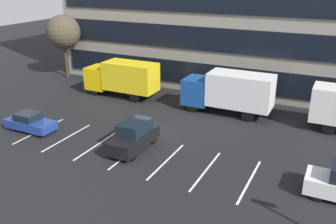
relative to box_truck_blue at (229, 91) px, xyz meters
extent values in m
plane|color=black|center=(-3.72, -6.62, -2.07)|extent=(120.00, 120.00, 0.00)
cube|color=black|center=(-3.72, 4.32, -0.09)|extent=(34.31, 0.16, 2.30)
cube|color=black|center=(-3.72, 4.32, 3.51)|extent=(34.31, 0.16, 2.30)
cube|color=black|center=(-3.72, 4.32, 7.11)|extent=(34.31, 0.16, 2.30)
cube|color=silver|center=(-12.12, -10.35, -2.07)|extent=(0.14, 5.40, 0.01)
cube|color=silver|center=(-9.32, -10.35, -2.07)|extent=(0.14, 5.40, 0.01)
cube|color=silver|center=(-6.52, -10.35, -2.07)|extent=(0.14, 5.40, 0.01)
cube|color=silver|center=(-3.72, -10.35, -2.07)|extent=(0.14, 5.40, 0.01)
cube|color=silver|center=(-0.92, -10.35, -2.07)|extent=(0.14, 5.40, 0.01)
cube|color=silver|center=(1.88, -10.35, -2.07)|extent=(0.14, 5.40, 0.01)
cube|color=silver|center=(4.68, -10.35, -2.07)|extent=(0.14, 5.40, 0.01)
cube|color=#194799|center=(-2.89, 0.00, -0.39)|extent=(2.32, 2.53, 2.32)
cube|color=black|center=(-4.03, 0.00, 0.07)|extent=(0.06, 2.12, 1.02)
cube|color=white|center=(1.01, 0.00, 0.19)|extent=(5.47, 2.63, 2.84)
cube|color=black|center=(-4.10, 0.00, -1.39)|extent=(0.21, 2.53, 0.42)
cylinder|color=black|center=(-2.89, -1.09, -1.55)|extent=(1.05, 0.32, 1.05)
cylinder|color=black|center=(-2.89, 1.09, -1.55)|extent=(1.05, 0.32, 1.05)
cylinder|color=black|center=(2.10, -1.09, -1.55)|extent=(1.05, 0.32, 1.05)
cylinder|color=black|center=(2.10, 1.09, -1.55)|extent=(1.05, 0.32, 1.05)
cube|color=yellow|center=(-13.68, -0.07, -0.46)|extent=(2.21, 2.42, 2.21)
cube|color=black|center=(-14.77, -0.07, -0.02)|extent=(0.06, 2.03, 0.97)
cube|color=yellow|center=(-9.96, -0.07, 0.09)|extent=(5.24, 2.52, 2.72)
cube|color=black|center=(-14.84, -0.07, -1.42)|extent=(0.20, 2.42, 0.40)
cylinder|color=black|center=(-13.68, -1.11, -1.57)|extent=(1.01, 0.30, 1.01)
cylinder|color=black|center=(-13.68, 0.97, -1.57)|extent=(1.01, 0.30, 1.01)
cylinder|color=black|center=(-8.91, -1.11, -1.57)|extent=(1.01, 0.30, 1.01)
cylinder|color=black|center=(-8.91, 0.97, -1.57)|extent=(1.01, 0.30, 1.01)
cylinder|color=black|center=(8.35, 1.12, -1.57)|extent=(1.00, 0.30, 1.00)
cylinder|color=black|center=(8.35, -0.94, -1.57)|extent=(1.00, 0.30, 1.00)
cube|color=navy|center=(-12.75, -10.56, -1.52)|extent=(4.06, 1.70, 0.66)
cube|color=black|center=(-12.95, -10.56, -0.90)|extent=(1.70, 1.49, 0.57)
cylinder|color=black|center=(-11.45, -9.82, -1.79)|extent=(0.57, 0.21, 0.57)
cylinder|color=black|center=(-11.45, -11.29, -1.79)|extent=(0.57, 0.21, 0.57)
cylinder|color=black|center=(-14.05, -9.82, -1.79)|extent=(0.57, 0.21, 0.57)
cylinder|color=black|center=(-14.05, -11.29, -1.79)|extent=(0.57, 0.21, 0.57)
cylinder|color=black|center=(8.52, -10.77, -1.74)|extent=(0.66, 0.21, 0.66)
cylinder|color=black|center=(8.52, -9.10, -1.74)|extent=(0.66, 0.21, 0.66)
cube|color=black|center=(-3.81, -9.75, -1.34)|extent=(1.89, 4.45, 0.92)
cube|color=black|center=(-3.81, -9.53, -0.47)|extent=(1.66, 2.45, 0.82)
cylinder|color=black|center=(-2.98, -11.18, -1.74)|extent=(0.21, 0.66, 0.66)
cylinder|color=black|center=(-4.64, -11.18, -1.74)|extent=(0.21, 0.66, 0.66)
cylinder|color=black|center=(-2.98, -8.32, -1.74)|extent=(0.21, 0.66, 0.66)
cylinder|color=black|center=(-4.64, -8.32, -1.74)|extent=(0.21, 0.66, 0.66)
cylinder|color=#473323|center=(-20.72, 3.08, -0.18)|extent=(0.28, 0.28, 3.80)
sphere|color=#4C4233|center=(-20.72, 3.08, 3.24)|extent=(3.87, 3.87, 3.87)
camera|label=1|loc=(8.78, -29.77, 9.73)|focal=39.48mm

